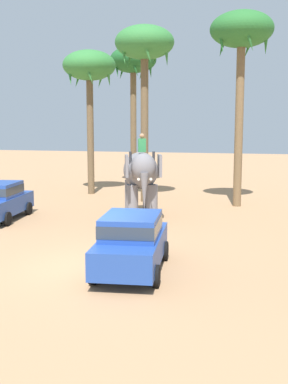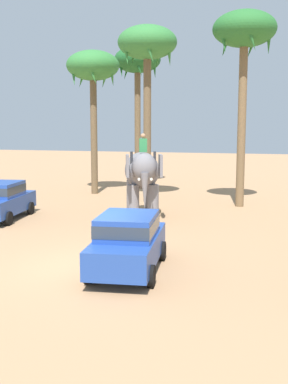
% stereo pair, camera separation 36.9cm
% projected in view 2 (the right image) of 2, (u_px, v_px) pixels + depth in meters
% --- Properties ---
extents(ground_plane, '(120.00, 120.00, 0.00)m').
position_uv_depth(ground_plane, '(94.00, 268.00, 14.11)').
color(ground_plane, tan).
extents(car_sedan_foreground, '(2.25, 4.28, 1.70)m').
position_uv_depth(car_sedan_foreground, '(128.00, 240.00, 13.63)').
color(car_sedan_foreground, '#23479E').
rests_on(car_sedan_foreground, ground).
extents(car_parked_far_side, '(2.31, 4.30, 1.70)m').
position_uv_depth(car_parked_far_side, '(1.00, 199.00, 21.29)').
color(car_parked_far_side, '#23479E').
rests_on(car_parked_far_side, ground).
extents(elephant_with_mahout, '(2.65, 4.01, 3.88)m').
position_uv_depth(elephant_with_mahout, '(142.00, 174.00, 21.71)').
color(elephant_with_mahout, slate).
rests_on(elephant_with_mahout, ground).
extents(palm_tree_behind_elephant, '(3.20, 3.20, 9.92)m').
position_uv_depth(palm_tree_behind_elephant, '(244.00, 37.00, 23.62)').
color(palm_tree_behind_elephant, brown).
rests_on(palm_tree_behind_elephant, ground).
extents(palm_tree_near_hut, '(3.20, 3.20, 8.72)m').
position_uv_depth(palm_tree_near_hut, '(93.00, 70.00, 28.44)').
color(palm_tree_near_hut, brown).
rests_on(palm_tree_near_hut, ground).
extents(palm_tree_left_of_road, '(3.20, 3.20, 9.61)m').
position_uv_depth(palm_tree_left_of_road, '(137.00, 65.00, 32.37)').
color(palm_tree_left_of_road, brown).
rests_on(palm_tree_left_of_road, ground).
extents(palm_tree_far_back, '(3.20, 3.20, 9.55)m').
position_uv_depth(palm_tree_far_back, '(147.00, 49.00, 25.33)').
color(palm_tree_far_back, brown).
rests_on(palm_tree_far_back, ground).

